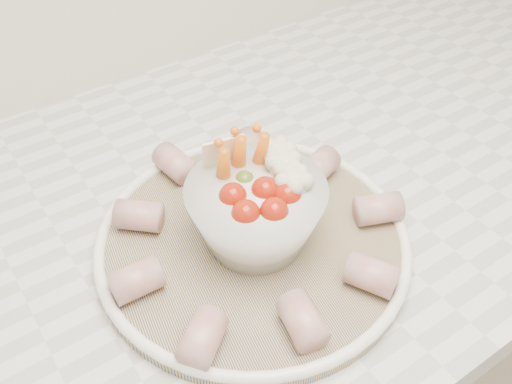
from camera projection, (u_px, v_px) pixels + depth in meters
serving_platter at (253, 241)px, 0.60m from camera, size 0.38×0.38×0.02m
veggie_bowl at (257, 210)px, 0.57m from camera, size 0.14×0.14×0.11m
cured_meat_rolls at (253, 228)px, 0.59m from camera, size 0.31×0.31×0.03m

